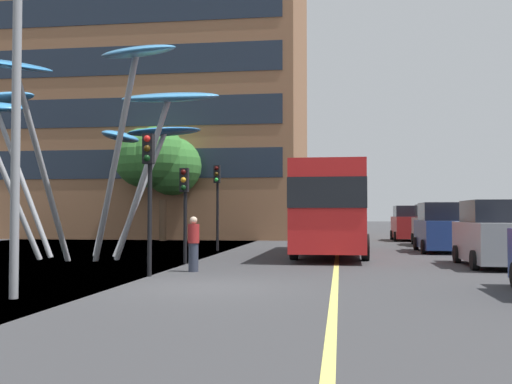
# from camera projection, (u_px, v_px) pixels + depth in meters

# --- Properties ---
(ground) EXTENTS (120.00, 240.00, 0.10)m
(ground) POSITION_uv_depth(u_px,v_px,m) (180.00, 289.00, 14.12)
(ground) COLOR #38383A
(red_bus) EXTENTS (2.95, 10.73, 3.77)m
(red_bus) POSITION_uv_depth(u_px,v_px,m) (331.00, 205.00, 25.05)
(red_bus) COLOR red
(red_bus) RESTS_ON ground
(leaf_sculpture) EXTENTS (11.86, 12.01, 7.47)m
(leaf_sculpture) POSITION_uv_depth(u_px,v_px,m) (81.00, 111.00, 22.73)
(leaf_sculpture) COLOR #9EA0A5
(leaf_sculpture) RESTS_ON ground
(traffic_light_kerb_near) EXTENTS (0.28, 0.42, 3.83)m
(traffic_light_kerb_near) POSITION_uv_depth(u_px,v_px,m) (149.00, 174.00, 16.41)
(traffic_light_kerb_near) COLOR black
(traffic_light_kerb_near) RESTS_ON ground
(traffic_light_kerb_far) EXTENTS (0.28, 0.42, 3.22)m
(traffic_light_kerb_far) POSITION_uv_depth(u_px,v_px,m) (185.00, 194.00, 20.53)
(traffic_light_kerb_far) COLOR black
(traffic_light_kerb_far) RESTS_ON ground
(traffic_light_island_mid) EXTENTS (0.28, 0.42, 3.88)m
(traffic_light_island_mid) POSITION_uv_depth(u_px,v_px,m) (217.00, 189.00, 27.67)
(traffic_light_island_mid) COLOR black
(traffic_light_island_mid) RESTS_ON ground
(car_parked_mid) EXTENTS (1.96, 4.52, 2.11)m
(car_parked_mid) POSITION_uv_depth(u_px,v_px,m) (493.00, 235.00, 19.46)
(car_parked_mid) COLOR gray
(car_parked_mid) RESTS_ON ground
(car_parked_far) EXTENTS (1.91, 4.28, 2.17)m
(car_parked_far) POSITION_uv_depth(u_px,v_px,m) (440.00, 229.00, 26.80)
(car_parked_far) COLOR navy
(car_parked_far) RESTS_ON ground
(car_side_street) EXTENTS (2.08, 4.22, 2.19)m
(car_side_street) POSITION_uv_depth(u_px,v_px,m) (434.00, 226.00, 32.42)
(car_side_street) COLOR gray
(car_side_street) RESTS_ON ground
(car_far_side) EXTENTS (2.04, 4.30, 2.18)m
(car_far_side) POSITION_uv_depth(u_px,v_px,m) (409.00, 224.00, 38.10)
(car_far_side) COLOR maroon
(car_far_side) RESTS_ON ground
(street_lamp) EXTENTS (1.84, 0.44, 7.36)m
(street_lamp) POSITION_uv_depth(u_px,v_px,m) (37.00, 61.00, 12.22)
(street_lamp) COLOR gray
(street_lamp) RESTS_ON ground
(tree_pavement_near) EXTENTS (5.36, 4.35, 7.08)m
(tree_pavement_near) POSITION_uv_depth(u_px,v_px,m) (156.00, 160.00, 37.94)
(tree_pavement_near) COLOR brown
(tree_pavement_near) RESTS_ON ground
(tree_pavement_far) EXTENTS (4.62, 4.95, 7.53)m
(tree_pavement_far) POSITION_uv_depth(u_px,v_px,m) (187.00, 169.00, 43.82)
(tree_pavement_far) COLOR brown
(tree_pavement_far) RESTS_ON ground
(pedestrian) EXTENTS (0.34, 0.34, 1.60)m
(pedestrian) POSITION_uv_depth(u_px,v_px,m) (193.00, 244.00, 17.79)
(pedestrian) COLOR #2D3342
(pedestrian) RESTS_ON ground
(backdrop_building) EXTENTS (22.49, 15.94, 27.06)m
(backdrop_building) POSITION_uv_depth(u_px,v_px,m) (158.00, 62.00, 47.74)
(backdrop_building) COLOR #8E6042
(backdrop_building) RESTS_ON ground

